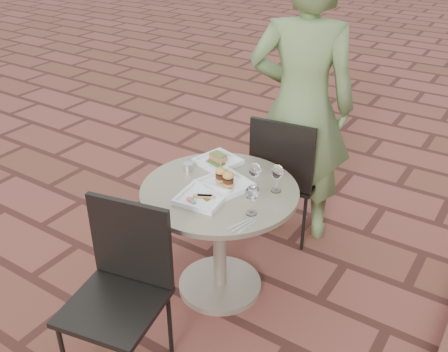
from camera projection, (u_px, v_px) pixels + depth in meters
The scene contains 13 objects.
ground at pixel (171, 289), 3.16m from camera, with size 60.00×60.00×0.00m, color brown.
cafe_table at pixel (220, 224), 2.94m from camera, with size 0.90×0.90×0.73m.
chair_far at pixel (286, 169), 3.39m from camera, with size 0.49×0.49×0.93m.
chair_near at pixel (122, 278), 2.43m from camera, with size 0.52×0.52×0.93m.
diner at pixel (301, 107), 3.27m from camera, with size 0.70×0.46×1.92m, color #59713E.
plate_salmon at pixel (218, 161), 3.07m from camera, with size 0.28×0.28×0.06m.
plate_sliders at pixel (225, 182), 2.82m from camera, with size 0.32×0.32×0.17m.
plate_tuna at pixel (202, 197), 2.71m from camera, with size 0.27×0.27×0.03m.
wine_glass_right at pixel (252, 194), 2.54m from camera, with size 0.07×0.07×0.17m.
wine_glass_mid at pixel (255, 171), 2.75m from camera, with size 0.07×0.07×0.17m.
wine_glass_far at pixel (277, 173), 2.74m from camera, with size 0.07×0.07×0.16m.
steel_ramekin at pixel (188, 167), 2.99m from camera, with size 0.06×0.06×0.04m, color silver.
cutlery_set at pixel (244, 225), 2.50m from camera, with size 0.08×0.18×0.00m, color silver, non-canonical shape.
Camera 1 is at (1.59, -1.82, 2.18)m, focal length 40.00 mm.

